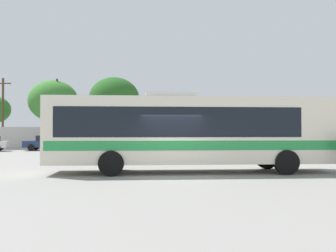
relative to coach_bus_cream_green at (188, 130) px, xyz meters
The scene contains 8 objects.
ground_plane 8.94m from the coach_bus_cream_green, 96.54° to the left, with size 300.00×300.00×0.00m, color gray.
perimeter_wall 24.39m from the coach_bus_cream_green, 92.34° to the left, with size 80.00×0.30×2.31m, color beige.
coach_bus_cream_green is the anchor object (origin of this frame).
parked_car_second_dark_blue 22.91m from the coach_bus_cream_green, 111.31° to the left, with size 4.65×2.29×1.45m.
utility_pole_near 31.57m from the coach_bus_cream_green, 116.58° to the left, with size 1.78×0.52×7.87m.
utility_pole_far 28.90m from the coach_bus_cream_green, 106.53° to the left, with size 1.77×0.60×7.89m.
roadside_tree_midleft 30.23m from the coach_bus_cream_green, 106.85° to the left, with size 5.70×5.70×7.85m.
roadside_tree_midright 26.75m from the coach_bus_cream_green, 93.83° to the left, with size 5.74×5.74×8.07m.
Camera 1 is at (-3.15, -14.46, 1.79)m, focal length 39.09 mm.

